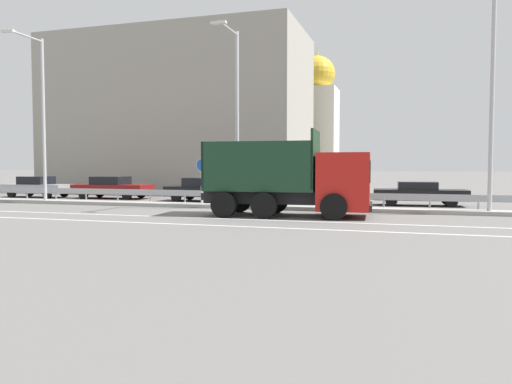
{
  "coord_description": "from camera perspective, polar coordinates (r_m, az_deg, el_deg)",
  "views": [
    {
      "loc": [
        8.4,
        -20.73,
        2.11
      ],
      "look_at": [
        1.73,
        0.91,
        0.9
      ],
      "focal_mm": 35.0,
      "sensor_mm": 36.0,
      "label": 1
    }
  ],
  "objects": [
    {
      "name": "dump_truck",
      "position": [
        20.64,
        6.04,
        0.88
      ],
      "size": [
        7.01,
        3.14,
        3.55
      ],
      "rotation": [
        0.0,
        0.0,
        -1.51
      ],
      "color": "red",
      "rests_on": "ground_plane"
    },
    {
      "name": "median_island",
      "position": [
        24.65,
        -2.85,
        -1.64
      ],
      "size": [
        31.08,
        1.1,
        0.18
      ],
      "primitive_type": "cube",
      "color": "gray",
      "rests_on": "ground_plane"
    },
    {
      "name": "ground_plane",
      "position": [
        22.46,
        -4.9,
        -2.33
      ],
      "size": [
        320.0,
        320.0,
        0.0
      ],
      "primitive_type": "plane",
      "color": "#605E5B"
    },
    {
      "name": "parked_car_5",
      "position": [
        27.36,
        18.16,
        -0.12
      ],
      "size": [
        4.78,
        2.0,
        1.26
      ],
      "rotation": [
        0.0,
        0.0,
        -1.51
      ],
      "color": "black",
      "rests_on": "ground_plane"
    },
    {
      "name": "lane_strip_0",
      "position": [
        19.14,
        2.17,
        -3.25
      ],
      "size": [
        56.5,
        0.16,
        0.01
      ],
      "primitive_type": "cube",
      "color": "silver",
      "rests_on": "ground_plane"
    },
    {
      "name": "street_lamp_3",
      "position": [
        23.41,
        25.45,
        10.36
      ],
      "size": [
        0.71,
        2.04,
        9.47
      ],
      "color": "#ADADB2",
      "rests_on": "ground_plane"
    },
    {
      "name": "parked_car_3",
      "position": [
        29.38,
        -6.01,
        0.3
      ],
      "size": [
        4.47,
        2.06,
        1.38
      ],
      "rotation": [
        0.0,
        0.0,
        -1.6
      ],
      "color": "black",
      "rests_on": "ground_plane"
    },
    {
      "name": "street_lamp_2",
      "position": [
        24.25,
        -2.35,
        9.41
      ],
      "size": [
        0.7,
        2.59,
        8.53
      ],
      "color": "#ADADB2",
      "rests_on": "ground_plane"
    },
    {
      "name": "parked_car_2",
      "position": [
        32.88,
        -16.11,
        0.52
      ],
      "size": [
        4.93,
        2.16,
        1.4
      ],
      "rotation": [
        0.0,
        0.0,
        -1.53
      ],
      "color": "maroon",
      "rests_on": "ground_plane"
    },
    {
      "name": "median_road_sign",
      "position": [
        25.15,
        -6.15,
        1.12
      ],
      "size": [
        0.67,
        0.16,
        2.45
      ],
      "color": "white",
      "rests_on": "ground_plane"
    },
    {
      "name": "parked_car_1",
      "position": [
        35.88,
        -23.68,
        0.56
      ],
      "size": [
        4.58,
        1.84,
        1.38
      ],
      "rotation": [
        0.0,
        0.0,
        -1.58
      ],
      "color": "#A3A3A8",
      "rests_on": "ground_plane"
    },
    {
      "name": "street_lamp_1",
      "position": [
        29.98,
        -23.39,
        8.45
      ],
      "size": [
        0.71,
        2.69,
        9.02
      ],
      "color": "#ADADB2",
      "rests_on": "ground_plane"
    },
    {
      "name": "median_guardrail",
      "position": [
        25.82,
        -1.88,
        -0.35
      ],
      "size": [
        56.5,
        0.09,
        0.78
      ],
      "color": "#9EA0A5",
      "rests_on": "ground_plane"
    },
    {
      "name": "lane_strip_1",
      "position": [
        17.06,
        0.27,
        -4.03
      ],
      "size": [
        56.5,
        0.16,
        0.01
      ],
      "primitive_type": "cube",
      "color": "silver",
      "rests_on": "ground_plane"
    },
    {
      "name": "church_tower",
      "position": [
        46.11,
        6.98,
        7.7
      ],
      "size": [
        3.6,
        3.6,
        12.86
      ],
      "color": "silver",
      "rests_on": "ground_plane"
    },
    {
      "name": "background_building_0",
      "position": [
        41.33,
        -8.86,
        8.7
      ],
      "size": [
        20.37,
        9.48,
        12.38
      ],
      "primitive_type": "cube",
      "color": "gray",
      "rests_on": "ground_plane"
    },
    {
      "name": "parked_car_4",
      "position": [
        27.88,
        4.55,
        0.21
      ],
      "size": [
        4.73,
        1.85,
        1.43
      ],
      "rotation": [
        0.0,
        0.0,
        -1.59
      ],
      "color": "black",
      "rests_on": "ground_plane"
    }
  ]
}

